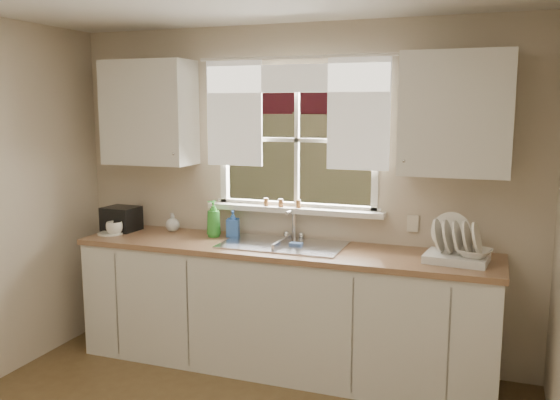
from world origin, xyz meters
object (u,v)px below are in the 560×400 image
(dish_rack, at_px, (456,249))
(black_appliance, at_px, (121,219))
(soap_bottle_a, at_px, (214,219))
(cup, at_px, (114,228))

(dish_rack, height_order, black_appliance, dish_rack)
(soap_bottle_a, xyz_separation_m, cup, (-0.76, -0.20, -0.09))
(dish_rack, height_order, cup, dish_rack)
(soap_bottle_a, relative_size, cup, 2.19)
(cup, height_order, black_appliance, black_appliance)
(dish_rack, height_order, soap_bottle_a, dish_rack)
(dish_rack, xyz_separation_m, cup, (-2.56, -0.07, -0.03))
(dish_rack, distance_m, soap_bottle_a, 1.80)
(cup, relative_size, black_appliance, 0.49)
(soap_bottle_a, distance_m, black_appliance, 0.81)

